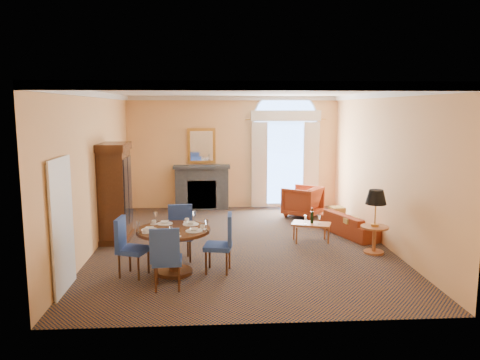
{
  "coord_description": "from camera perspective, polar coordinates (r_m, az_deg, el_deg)",
  "views": [
    {
      "loc": [
        -0.63,
        -9.63,
        2.87
      ],
      "look_at": [
        0.0,
        0.5,
        1.3
      ],
      "focal_mm": 35.0,
      "sensor_mm": 36.0,
      "label": 1
    }
  ],
  "objects": [
    {
      "name": "dining_chair_north",
      "position": [
        9.03,
        -7.35,
        -5.89
      ],
      "size": [
        0.53,
        0.53,
        1.04
      ],
      "rotation": [
        0.0,
        0.0,
        3.3
      ],
      "color": "navy",
      "rests_on": "ground"
    },
    {
      "name": "room_envelope",
      "position": [
        10.33,
        -0.2,
        6.79
      ],
      "size": [
        6.04,
        7.52,
        3.45
      ],
      "color": "#FFC079",
      "rests_on": "ground"
    },
    {
      "name": "ground",
      "position": [
        10.07,
        0.18,
        -7.77
      ],
      "size": [
        7.5,
        7.5,
        0.0
      ],
      "primitive_type": "plane",
      "color": "black",
      "rests_on": "ground"
    },
    {
      "name": "dining_chair_east",
      "position": [
        8.27,
        -2.02,
        -7.22
      ],
      "size": [
        0.53,
        0.53,
        1.04
      ],
      "rotation": [
        0.0,
        0.0,
        1.4
      ],
      "color": "navy",
      "rests_on": "ground"
    },
    {
      "name": "armchair",
      "position": [
        12.57,
        7.63,
        -2.6
      ],
      "size": [
        1.24,
        1.23,
        0.81
      ],
      "primitive_type": "imported",
      "rotation": [
        0.0,
        0.0,
        4.06
      ],
      "color": "#9A3A1C",
      "rests_on": "ground"
    },
    {
      "name": "sofa",
      "position": [
        11.01,
        13.41,
        -5.24
      ],
      "size": [
        1.2,
        1.82,
        0.5
      ],
      "primitive_type": "imported",
      "rotation": [
        0.0,
        0.0,
        1.92
      ],
      "color": "#9A3A1C",
      "rests_on": "ground"
    },
    {
      "name": "side_table",
      "position": [
        9.63,
        16.17,
        -3.86
      ],
      "size": [
        0.55,
        0.55,
        1.25
      ],
      "color": "#AA5F33",
      "rests_on": "ground"
    },
    {
      "name": "dining_chair_west",
      "position": [
        8.26,
        -13.58,
        -7.47
      ],
      "size": [
        0.59,
        0.59,
        1.04
      ],
      "rotation": [
        0.0,
        0.0,
        -1.91
      ],
      "color": "navy",
      "rests_on": "ground"
    },
    {
      "name": "coffee_table",
      "position": [
        10.23,
        8.68,
        -5.34
      ],
      "size": [
        0.92,
        0.7,
        0.74
      ],
      "rotation": [
        0.0,
        0.0,
        -0.34
      ],
      "color": "#AA5F33",
      "rests_on": "ground"
    },
    {
      "name": "dining_table",
      "position": [
        8.24,
        -8.09,
        -7.29
      ],
      "size": [
        1.28,
        1.28,
        1.0
      ],
      "color": "#341A0C",
      "rests_on": "ground"
    },
    {
      "name": "armoire",
      "position": [
        10.5,
        -14.99,
        -1.64
      ],
      "size": [
        0.61,
        1.08,
        2.12
      ],
      "color": "#341A0C",
      "rests_on": "ground"
    },
    {
      "name": "dining_chair_south",
      "position": [
        7.51,
        -9.0,
        -8.98
      ],
      "size": [
        0.49,
        0.5,
        1.04
      ],
      "rotation": [
        0.0,
        0.0,
        0.05
      ],
      "color": "navy",
      "rests_on": "ground"
    }
  ]
}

